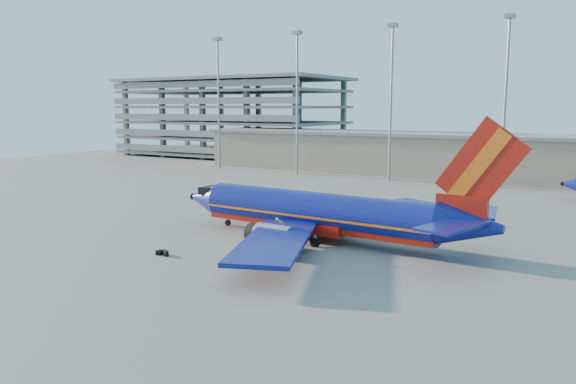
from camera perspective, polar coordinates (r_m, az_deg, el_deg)
name	(u,v)px	position (r m, az deg, el deg)	size (l,w,h in m)	color
ground	(285,228)	(64.19, -0.26, -3.67)	(220.00, 220.00, 0.00)	slate
terminal_building	(486,156)	(114.29, 19.49, 3.45)	(122.00, 16.00, 8.50)	gray
parking_garage	(233,114)	(158.85, -5.66, 7.91)	(62.00, 32.00, 21.40)	slate
light_mast_row	(446,84)	(103.45, 15.75, 10.47)	(101.60, 1.60, 28.65)	gray
aircraft_main	(324,214)	(57.89, 3.65, -2.25)	(38.26, 36.75, 12.95)	navy
baggage_tug	(270,246)	(52.44, -1.85, -5.47)	(2.78, 2.23, 1.74)	orange
luggage_pile	(162,253)	(53.98, -12.63, -6.03)	(1.61, 0.89, 0.47)	black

